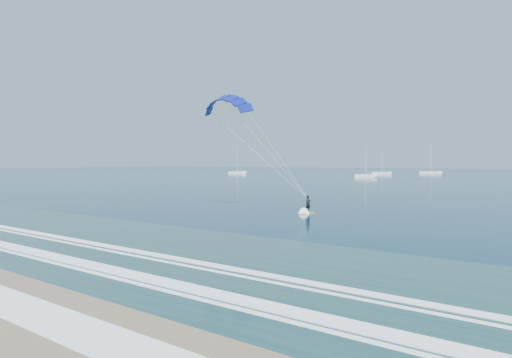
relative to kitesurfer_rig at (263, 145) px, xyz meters
The scene contains 5 objects.
kitesurfer_rig is the anchor object (origin of this frame).
sailboat_0 182.28m from the kitesurfer_rig, 130.22° to the left, with size 10.10×2.40×13.54m.
sailboat_1 177.15m from the kitesurfer_rig, 107.25° to the left, with size 8.99×2.40×12.30m.
sailboat_2 200.89m from the kitesurfer_rig, 100.83° to the left, with size 10.58×2.40×14.00m.
sailboat_8 130.41m from the kitesurfer_rig, 108.35° to the left, with size 8.02×2.40×11.31m.
Camera 1 is at (29.85, -8.91, 5.68)m, focal length 32.00 mm.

